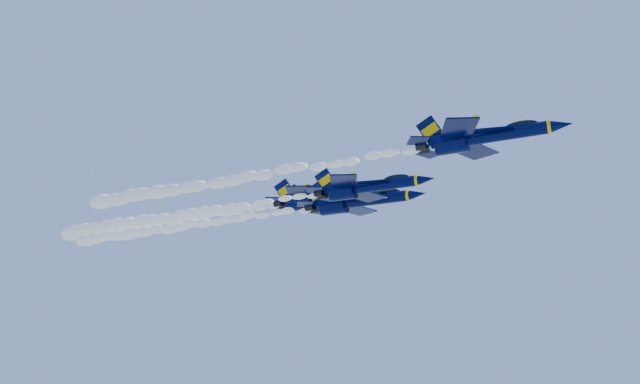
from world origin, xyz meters
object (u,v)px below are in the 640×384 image
at_px(jet_lead, 481,137).
at_px(jet_fourth, 323,197).
at_px(jet_second, 366,187).
at_px(jet_third, 357,201).

xyz_separation_m(jet_lead, jet_fourth, (-28.93, 24.75, 3.91)).
distance_m(jet_lead, jet_fourth, 38.27).
bearing_deg(jet_fourth, jet_lead, -40.55).
height_order(jet_lead, jet_second, jet_second).
relative_size(jet_lead, jet_third, 0.85).
bearing_deg(jet_third, jet_lead, -42.50).
height_order(jet_second, jet_third, jet_third).
xyz_separation_m(jet_second, jet_third, (-4.23, 7.55, 0.57)).
xyz_separation_m(jet_lead, jet_third, (-21.25, 19.47, 0.95)).
height_order(jet_second, jet_fourth, jet_fourth).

